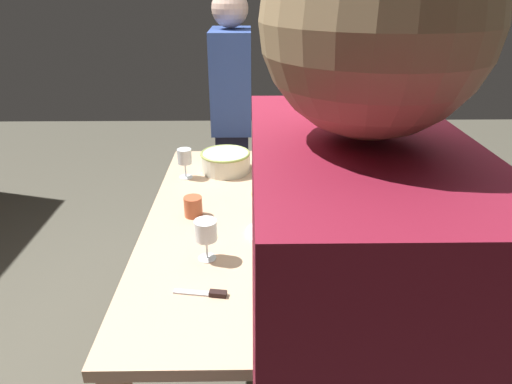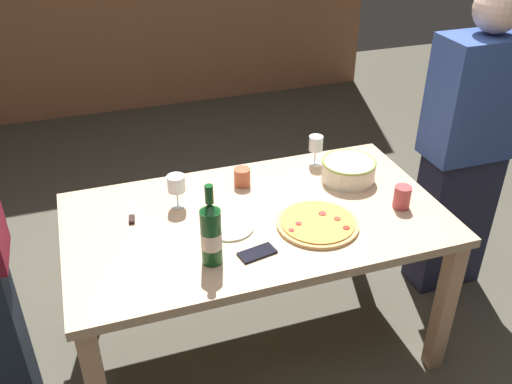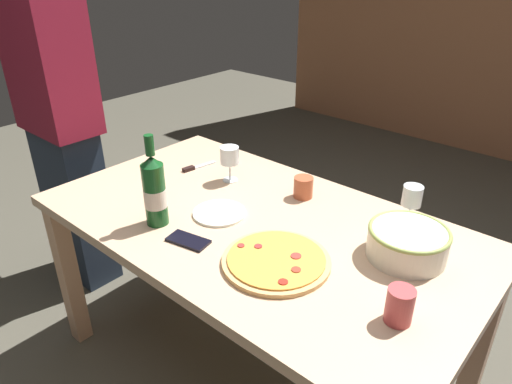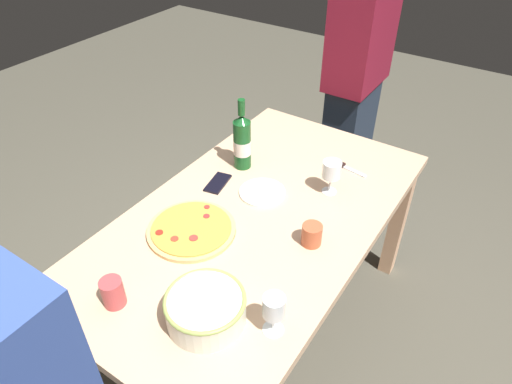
{
  "view_description": "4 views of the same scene",
  "coord_description": "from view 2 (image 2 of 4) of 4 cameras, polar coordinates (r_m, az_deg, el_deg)",
  "views": [
    {
      "loc": [
        -1.62,
        0.02,
        1.64
      ],
      "look_at": [
        0.0,
        0.0,
        0.87
      ],
      "focal_mm": 31.33,
      "sensor_mm": 36.0,
      "label": 1
    },
    {
      "loc": [
        -0.63,
        -1.87,
        2.08
      ],
      "look_at": [
        0.0,
        0.0,
        0.87
      ],
      "focal_mm": 39.25,
      "sensor_mm": 36.0,
      "label": 2
    },
    {
      "loc": [
        0.95,
        -1.09,
        1.62
      ],
      "look_at": [
        0.0,
        0.0,
        0.87
      ],
      "focal_mm": 32.74,
      "sensor_mm": 36.0,
      "label": 3
    },
    {
      "loc": [
        1.16,
        0.77,
        1.95
      ],
      "look_at": [
        0.0,
        0.0,
        0.87
      ],
      "focal_mm": 32.15,
      "sensor_mm": 36.0,
      "label": 4
    }
  ],
  "objects": [
    {
      "name": "wine_glass_by_bottle",
      "position": [
        2.4,
        -8.13,
        0.78
      ],
      "size": [
        0.08,
        0.08,
        0.15
      ],
      "color": "white",
      "rests_on": "dining_table"
    },
    {
      "name": "ground_plane",
      "position": [
        2.87,
        0.0,
        -14.92
      ],
      "size": [
        8.0,
        8.0,
        0.0
      ],
      "primitive_type": "plane",
      "color": "#4F4C3F"
    },
    {
      "name": "wine_bottle",
      "position": [
        2.06,
        -4.6,
        -4.21
      ],
      "size": [
        0.08,
        0.08,
        0.33
      ],
      "color": "#144C1F",
      "rests_on": "dining_table"
    },
    {
      "name": "cell_phone",
      "position": [
        2.16,
        0.12,
        -6.23
      ],
      "size": [
        0.15,
        0.1,
        0.01
      ],
      "primitive_type": "cube",
      "rotation": [
        0.0,
        0.0,
        4.91
      ],
      "color": "black",
      "rests_on": "dining_table"
    },
    {
      "name": "cup_ceramic",
      "position": [
        2.57,
        -1.42,
        1.53
      ],
      "size": [
        0.08,
        0.08,
        0.08
      ],
      "primitive_type": "cylinder",
      "color": "#BB5736",
      "rests_on": "dining_table"
    },
    {
      "name": "side_plate",
      "position": [
        2.3,
        -2.69,
        -3.6
      ],
      "size": [
        0.2,
        0.2,
        0.01
      ],
      "primitive_type": "cylinder",
      "color": "white",
      "rests_on": "dining_table"
    },
    {
      "name": "wine_glass_near_pizza",
      "position": [
        2.74,
        6.11,
        4.79
      ],
      "size": [
        0.07,
        0.07,
        0.15
      ],
      "color": "white",
      "rests_on": "dining_table"
    },
    {
      "name": "pizza_knife",
      "position": [
        2.43,
        -12.53,
        -2.35
      ],
      "size": [
        0.05,
        0.17,
        0.02
      ],
      "color": "silver",
      "rests_on": "dining_table"
    },
    {
      "name": "pizza",
      "position": [
        2.33,
        6.3,
        -3.21
      ],
      "size": [
        0.34,
        0.34,
        0.02
      ],
      "color": "#E0AC69",
      "rests_on": "dining_table"
    },
    {
      "name": "cup_amber",
      "position": [
        2.49,
        14.67,
        -0.5
      ],
      "size": [
        0.07,
        0.07,
        0.1
      ],
      "primitive_type": "cylinder",
      "color": "#BB4446",
      "rests_on": "dining_table"
    },
    {
      "name": "dining_table",
      "position": [
        2.43,
        0.0,
        -4.21
      ],
      "size": [
        1.6,
        0.9,
        0.75
      ],
      "color": "#D3AA85",
      "rests_on": "ground"
    },
    {
      "name": "serving_bowl",
      "position": [
        2.64,
        9.39,
        2.28
      ],
      "size": [
        0.25,
        0.25,
        0.1
      ],
      "color": "silver",
      "rests_on": "dining_table"
    },
    {
      "name": "person_guest_left",
      "position": [
        2.96,
        20.66,
        3.97
      ],
      "size": [
        0.44,
        0.24,
        1.6
      ],
      "rotation": [
        0.0,
        0.0,
        -3.03
      ],
      "color": "#23243D",
      "rests_on": "ground"
    }
  ]
}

